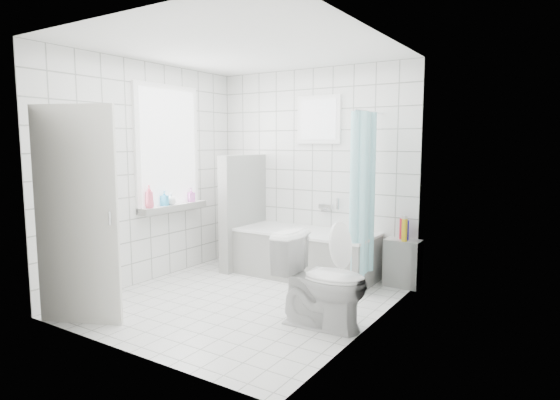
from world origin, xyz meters
The scene contains 19 objects.
ground centered at (0.00, 0.00, 0.00)m, with size 3.00×3.00×0.00m, color white.
ceiling centered at (0.00, 0.00, 2.60)m, with size 3.00×3.00×0.00m, color white.
wall_back centered at (0.00, 1.50, 1.30)m, with size 2.80×0.02×2.60m, color white.
wall_front centered at (0.00, -1.50, 1.30)m, with size 2.80×0.02×2.60m, color white.
wall_left centered at (-1.40, 0.00, 1.30)m, with size 0.02×3.00×2.60m, color white.
wall_right centered at (1.40, 0.00, 1.30)m, with size 0.02×3.00×2.60m, color white.
window_left centered at (-1.35, 0.30, 1.60)m, with size 0.01×0.90×1.40m, color white.
window_back centered at (0.10, 1.46, 1.95)m, with size 0.50×0.01×0.50m, color white.
window_sill centered at (-1.31, 0.30, 0.86)m, with size 0.18×1.02×0.08m, color white.
door centered at (-0.89, -1.32, 1.00)m, with size 0.04×0.80×2.00m, color silver.
bathtub centered at (0.12, 1.12, 0.29)m, with size 1.73×0.77×0.58m.
partition_wall centered at (-0.81, 1.07, 0.75)m, with size 0.15×0.85×1.50m, color white.
tiled_ledge centered at (1.26, 1.38, 0.28)m, with size 0.40×0.24×0.55m, color white.
toilet centered at (1.03, -0.19, 0.43)m, with size 0.48×0.84×0.85m, color white.
curtain_rod centered at (0.93, 1.10, 2.00)m, with size 0.02×0.02×0.80m, color silver.
shower_curtain centered at (0.93, 0.97, 1.10)m, with size 0.14×0.48×1.78m, color #45C3CB, non-canonical shape.
tub_faucet centered at (0.22, 1.46, 0.85)m, with size 0.18×0.06×0.06m, color silver.
sill_bottles centered at (-1.30, 0.15, 1.00)m, with size 0.15×0.83×0.27m.
ledge_bottles centered at (1.28, 1.36, 0.67)m, with size 0.12×0.17×0.25m.
Camera 1 is at (2.91, -3.84, 1.66)m, focal length 30.00 mm.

